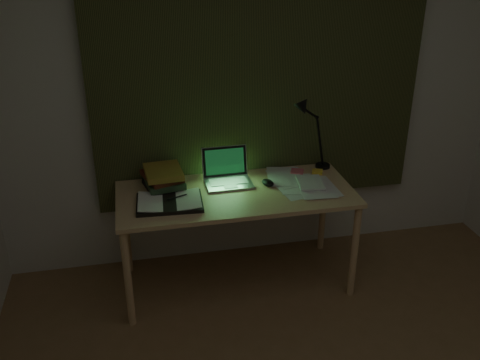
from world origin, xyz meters
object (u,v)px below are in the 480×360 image
(open_textbook, at_px, (170,202))
(book_stack, at_px, (163,178))
(desk, at_px, (236,239))
(desk_lamp, at_px, (325,130))
(laptop, at_px, (229,169))
(loose_papers, at_px, (301,183))

(open_textbook, bearing_deg, book_stack, 97.95)
(desk, height_order, desk_lamp, desk_lamp)
(desk_lamp, bearing_deg, book_stack, 174.09)
(laptop, relative_size, loose_papers, 0.90)
(desk, relative_size, open_textbook, 3.79)
(laptop, xyz_separation_m, book_stack, (-0.42, 0.03, -0.04))
(laptop, distance_m, open_textbook, 0.46)
(desk, relative_size, desk_lamp, 2.74)
(desk, xyz_separation_m, laptop, (-0.02, 0.12, 0.45))
(desk, bearing_deg, loose_papers, 3.23)
(book_stack, relative_size, desk_lamp, 0.49)
(desk_lamp, bearing_deg, loose_papers, -145.84)
(loose_papers, bearing_deg, laptop, 168.48)
(book_stack, bearing_deg, laptop, -4.72)
(open_textbook, distance_m, desk_lamp, 1.17)
(loose_papers, bearing_deg, desk_lamp, 45.57)
(book_stack, height_order, desk_lamp, desk_lamp)
(book_stack, relative_size, loose_papers, 0.71)
(book_stack, distance_m, loose_papers, 0.89)
(desk, height_order, laptop, laptop)
(laptop, height_order, open_textbook, laptop)
(open_textbook, height_order, book_stack, book_stack)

